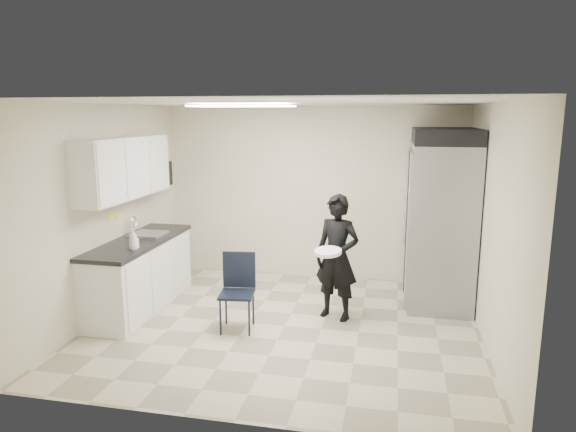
% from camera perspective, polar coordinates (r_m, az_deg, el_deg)
% --- Properties ---
extents(floor, '(4.50, 4.50, 0.00)m').
position_cam_1_polar(floor, '(6.24, -0.39, -12.10)').
color(floor, '#BEB295').
rests_on(floor, ground).
extents(ceiling, '(4.50, 4.50, 0.00)m').
position_cam_1_polar(ceiling, '(5.73, -0.43, 12.51)').
color(ceiling, silver).
rests_on(ceiling, back_wall).
extents(back_wall, '(4.50, 0.00, 4.50)m').
position_cam_1_polar(back_wall, '(7.79, 2.69, 2.56)').
color(back_wall, beige).
rests_on(back_wall, floor).
extents(left_wall, '(0.00, 4.00, 4.00)m').
position_cam_1_polar(left_wall, '(6.69, -19.62, 0.47)').
color(left_wall, beige).
rests_on(left_wall, floor).
extents(right_wall, '(0.00, 4.00, 4.00)m').
position_cam_1_polar(right_wall, '(5.82, 21.81, -1.21)').
color(right_wall, beige).
rests_on(right_wall, floor).
extents(ceiling_panel, '(1.20, 0.60, 0.02)m').
position_cam_1_polar(ceiling_panel, '(6.27, -5.13, 12.08)').
color(ceiling_panel, white).
rests_on(ceiling_panel, ceiling).
extents(lower_counter, '(0.60, 1.90, 0.86)m').
position_cam_1_polar(lower_counter, '(6.91, -16.14, -6.41)').
color(lower_counter, silver).
rests_on(lower_counter, floor).
extents(countertop, '(0.64, 1.95, 0.05)m').
position_cam_1_polar(countertop, '(6.79, -16.35, -2.75)').
color(countertop, black).
rests_on(countertop, lower_counter).
extents(sink, '(0.42, 0.40, 0.14)m').
position_cam_1_polar(sink, '(7.00, -15.25, -2.40)').
color(sink, gray).
rests_on(sink, countertop).
extents(faucet, '(0.02, 0.02, 0.24)m').
position_cam_1_polar(faucet, '(7.06, -16.76, -1.12)').
color(faucet, silver).
rests_on(faucet, countertop).
extents(upper_cabinets, '(0.35, 1.80, 0.75)m').
position_cam_1_polar(upper_cabinets, '(6.70, -17.74, 5.15)').
color(upper_cabinets, silver).
rests_on(upper_cabinets, left_wall).
extents(towel_dispenser, '(0.22, 0.30, 0.35)m').
position_cam_1_polar(towel_dispenser, '(7.76, -13.93, 4.60)').
color(towel_dispenser, black).
rests_on(towel_dispenser, left_wall).
extents(notice_sticker_left, '(0.00, 0.12, 0.07)m').
position_cam_1_polar(notice_sticker_left, '(6.78, -19.10, -0.04)').
color(notice_sticker_left, yellow).
rests_on(notice_sticker_left, left_wall).
extents(notice_sticker_right, '(0.00, 0.12, 0.07)m').
position_cam_1_polar(notice_sticker_right, '(6.96, -18.24, -0.04)').
color(notice_sticker_right, yellow).
rests_on(notice_sticker_right, left_wall).
extents(commercial_fridge, '(0.80, 1.35, 2.10)m').
position_cam_1_polar(commercial_fridge, '(7.05, 16.56, -0.88)').
color(commercial_fridge, gray).
rests_on(commercial_fridge, floor).
extents(fridge_compressor, '(0.80, 1.35, 0.20)m').
position_cam_1_polar(fridge_compressor, '(6.91, 17.09, 8.48)').
color(fridge_compressor, black).
rests_on(fridge_compressor, commercial_fridge).
extents(folding_chair, '(0.43, 0.43, 0.87)m').
position_cam_1_polar(folding_chair, '(6.01, -5.70, -8.65)').
color(folding_chair, black).
rests_on(folding_chair, floor).
extents(man_tuxedo, '(0.66, 0.54, 1.54)m').
position_cam_1_polar(man_tuxedo, '(6.27, 5.46, -4.60)').
color(man_tuxedo, black).
rests_on(man_tuxedo, floor).
extents(bucket_lid, '(0.41, 0.41, 0.04)m').
position_cam_1_polar(bucket_lid, '(6.01, 4.46, -3.99)').
color(bucket_lid, white).
rests_on(bucket_lid, man_tuxedo).
extents(soap_bottle_a, '(0.13, 0.13, 0.26)m').
position_cam_1_polar(soap_bottle_a, '(6.28, -16.83, -2.47)').
color(soap_bottle_a, white).
rests_on(soap_bottle_a, countertop).
extents(soap_bottle_b, '(0.11, 0.11, 0.18)m').
position_cam_1_polar(soap_bottle_b, '(6.35, -16.75, -2.64)').
color(soap_bottle_b, silver).
rests_on(soap_bottle_b, countertop).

